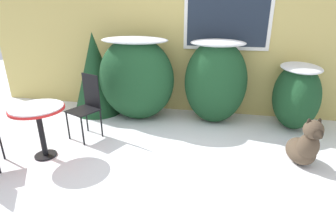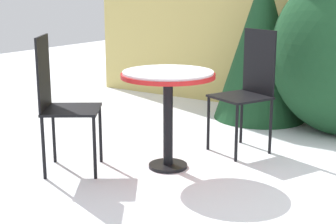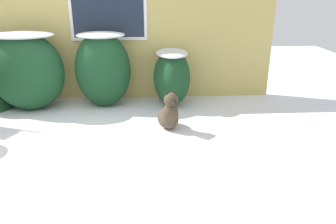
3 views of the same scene
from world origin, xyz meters
name	(u,v)px [view 1 (image 1 of 3)]	position (x,y,z in m)	size (l,w,h in m)	color
ground_plane	(158,170)	(0.00, 0.00, 0.00)	(16.00, 16.00, 0.00)	white
house_wall	(189,27)	(0.05, 2.20, 1.59)	(8.00, 0.10, 3.11)	tan
shrub_left	(136,77)	(-0.78, 1.59, 0.77)	(1.35, 0.89, 1.46)	#194223
shrub_middle	(215,80)	(0.60, 1.70, 0.75)	(1.05, 0.74, 1.43)	#194223
shrub_right	(296,94)	(1.91, 1.74, 0.57)	(0.71, 1.05, 1.08)	#194223
evergreen_bush	(96,74)	(-1.63, 1.76, 0.75)	(0.92, 0.92, 1.51)	#194223
patio_table	(38,115)	(-1.59, 0.01, 0.60)	(0.68, 0.68, 0.72)	black
patio_chair_near_table	(87,104)	(-1.29, 0.71, 0.53)	(0.51, 0.51, 0.98)	black
dog	(304,147)	(1.78, 0.50, 0.26)	(0.43, 0.69, 0.68)	#4C3D2D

